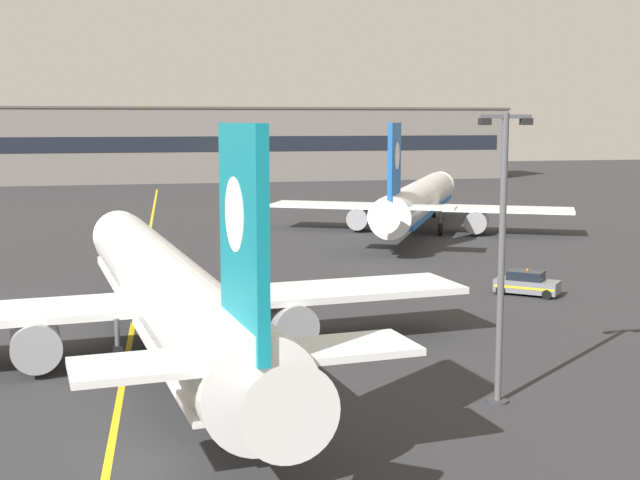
# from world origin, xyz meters

# --- Properties ---
(ground_plane) EXTENTS (400.00, 400.00, 0.00)m
(ground_plane) POSITION_xyz_m (0.00, 0.00, 0.00)
(ground_plane) COLOR #2D2D30
(taxiway_centreline) EXTENTS (11.03, 179.70, 0.01)m
(taxiway_centreline) POSITION_xyz_m (0.00, 30.00, 0.00)
(taxiway_centreline) COLOR yellow
(taxiway_centreline) RESTS_ON ground
(airliner_foreground) EXTENTS (32.33, 41.51, 11.65)m
(airliner_foreground) POSITION_xyz_m (1.02, 13.61, 3.37)
(airliner_foreground) COLOR white
(airliner_foreground) RESTS_ON ground
(airliner_background) EXTENTS (30.19, 37.69, 11.50)m
(airliner_background) POSITION_xyz_m (29.41, 56.20, 3.33)
(airliner_background) COLOR white
(airliner_background) RESTS_ON ground
(apron_lamp_post) EXTENTS (2.24, 0.90, 12.03)m
(apron_lamp_post) POSITION_xyz_m (14.11, 3.48, 6.31)
(apron_lamp_post) COLOR #515156
(apron_lamp_post) RESTS_ON ground
(service_car_second) EXTENTS (4.35, 4.11, 1.79)m
(service_car_second) POSITION_xyz_m (25.59, 23.74, 0.77)
(service_car_second) COLOR slate
(service_car_second) RESTS_ON ground
(terminal_building) EXTENTS (131.45, 12.40, 14.20)m
(terminal_building) POSITION_xyz_m (10.57, 138.86, 7.11)
(terminal_building) COLOR slate
(terminal_building) RESTS_ON ground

